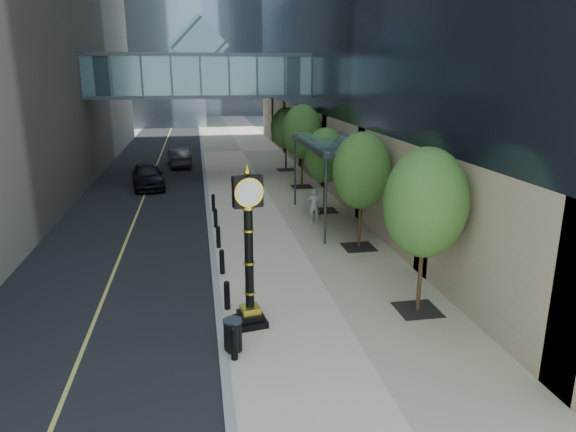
% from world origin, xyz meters
% --- Properties ---
extents(ground, '(320.00, 320.00, 0.00)m').
position_xyz_m(ground, '(0.00, 0.00, 0.00)').
color(ground, gray).
rests_on(ground, ground).
extents(road, '(8.00, 180.00, 0.02)m').
position_xyz_m(road, '(-7.00, 40.00, 0.01)').
color(road, black).
rests_on(road, ground).
extents(sidewalk, '(8.00, 180.00, 0.06)m').
position_xyz_m(sidewalk, '(1.00, 40.00, 0.03)').
color(sidewalk, beige).
rests_on(sidewalk, ground).
extents(curb, '(0.25, 180.00, 0.07)m').
position_xyz_m(curb, '(-3.00, 40.00, 0.04)').
color(curb, gray).
rests_on(curb, ground).
extents(skywalk, '(17.00, 4.20, 5.80)m').
position_xyz_m(skywalk, '(-3.00, 28.00, 7.71)').
color(skywalk, slate).
rests_on(skywalk, ground).
extents(entrance_canopy, '(3.00, 8.00, 4.38)m').
position_xyz_m(entrance_canopy, '(3.48, 14.00, 4.19)').
color(entrance_canopy, '#383F44').
rests_on(entrance_canopy, ground).
extents(bollard_row, '(0.20, 16.20, 0.90)m').
position_xyz_m(bollard_row, '(-2.70, 9.00, 0.51)').
color(bollard_row, black).
rests_on(bollard_row, sidewalk).
extents(street_trees, '(2.75, 28.56, 5.65)m').
position_xyz_m(street_trees, '(3.60, 15.57, 3.63)').
color(street_trees, black).
rests_on(street_trees, sidewalk).
extents(street_clock, '(1.09, 1.09, 5.01)m').
position_xyz_m(street_clock, '(-2.05, 2.97, 2.23)').
color(street_clock, black).
rests_on(street_clock, sidewalk).
extents(trash_bin, '(0.68, 0.68, 0.90)m').
position_xyz_m(trash_bin, '(-2.70, 1.50, 0.51)').
color(trash_bin, black).
rests_on(trash_bin, sidewalk).
extents(pedestrian, '(0.71, 0.51, 1.83)m').
position_xyz_m(pedestrian, '(2.47, 13.80, 0.98)').
color(pedestrian, '#A7A499').
rests_on(pedestrian, sidewalk).
extents(car_near, '(2.71, 5.28, 1.72)m').
position_xyz_m(car_near, '(-6.92, 24.27, 0.88)').
color(car_near, black).
rests_on(car_near, road).
extents(car_far, '(2.21, 4.95, 1.58)m').
position_xyz_m(car_far, '(-5.02, 32.49, 0.81)').
color(car_far, black).
rests_on(car_far, road).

